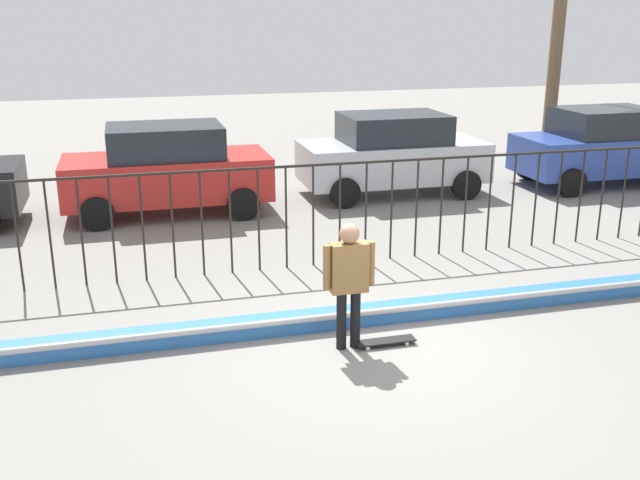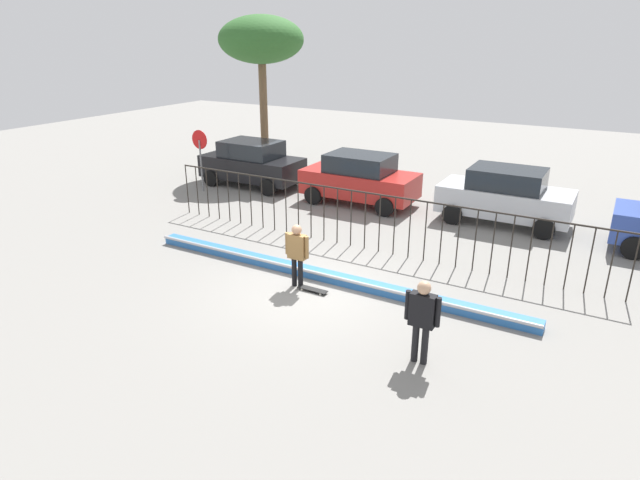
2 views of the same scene
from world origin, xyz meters
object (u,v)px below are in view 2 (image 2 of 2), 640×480
at_px(skateboarder, 297,250).
at_px(palm_tree_short, 261,41).
at_px(camera_operator, 422,315).
at_px(parked_car_black, 252,163).
at_px(skateboard, 313,289).
at_px(stop_sign, 200,152).
at_px(parked_car_red, 360,179).
at_px(parked_car_silver, 505,196).

distance_m(skateboarder, palm_tree_short, 13.85).
height_order(camera_operator, palm_tree_short, palm_tree_short).
height_order(camera_operator, parked_car_black, parked_car_black).
distance_m(skateboard, stop_sign, 10.42).
distance_m(skateboarder, camera_operator, 4.25).
relative_size(camera_operator, parked_car_red, 0.41).
bearing_deg(parked_car_black, parked_car_red, -0.51).
height_order(parked_car_red, palm_tree_short, palm_tree_short).
distance_m(parked_car_red, parked_car_silver, 5.26).
bearing_deg(parked_car_silver, parked_car_black, -177.62).
xyz_separation_m(skateboard, parked_car_black, (-7.34, 7.44, 0.91)).
distance_m(skateboard, parked_car_black, 10.49).
distance_m(skateboarder, parked_car_red, 7.51).
height_order(parked_car_silver, stop_sign, stop_sign).
relative_size(parked_car_red, palm_tree_short, 0.63).
xyz_separation_m(skateboarder, parked_car_red, (-1.79, 7.29, -0.03)).
bearing_deg(skateboard, skateboarder, 154.99).
xyz_separation_m(camera_operator, palm_tree_short, (-12.02, 11.86, 4.69)).
distance_m(parked_car_black, palm_tree_short, 5.68).
bearing_deg(skateboarder, palm_tree_short, 109.41).
distance_m(skateboard, parked_car_silver, 8.35).
bearing_deg(skateboarder, skateboard, -27.32).
relative_size(skateboarder, stop_sign, 0.67).
bearing_deg(skateboarder, parked_car_red, 84.52).
xyz_separation_m(parked_car_black, palm_tree_short, (-1.29, 2.79, 4.77)).
distance_m(parked_car_black, parked_car_red, 5.06).
relative_size(parked_car_black, palm_tree_short, 0.63).
bearing_deg(camera_operator, skateboarder, 17.45).
relative_size(skateboard, parked_car_red, 0.19).
distance_m(camera_operator, parked_car_black, 14.06).
height_order(skateboarder, skateboard, skateboarder).
distance_m(parked_car_black, stop_sign, 2.22).
bearing_deg(stop_sign, palm_tree_short, 90.58).
bearing_deg(stop_sign, camera_operator, -31.51).
relative_size(parked_car_black, stop_sign, 1.72).
relative_size(skateboard, camera_operator, 0.45).
bearing_deg(skateboard, stop_sign, 129.38).
bearing_deg(palm_tree_short, parked_car_silver, -12.09).
height_order(parked_car_black, stop_sign, stop_sign).
relative_size(parked_car_black, parked_car_red, 1.00).
bearing_deg(camera_operator, palm_tree_short, -3.56).
height_order(parked_car_red, stop_sign, stop_sign).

